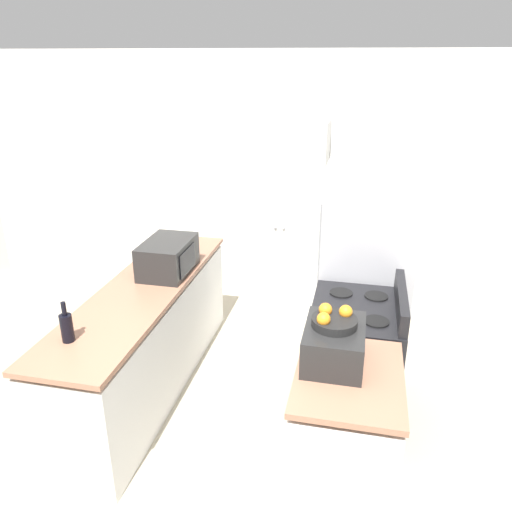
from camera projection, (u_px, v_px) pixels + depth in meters
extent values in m
cube|color=white|center=(286.00, 183.00, 5.18)|extent=(7.00, 0.06, 2.60)
cube|color=silver|center=(147.00, 341.00, 4.00)|extent=(0.58, 2.35, 0.81)
cube|color=#9E6B51|center=(142.00, 290.00, 3.83)|extent=(0.60, 2.39, 0.04)
cube|color=silver|center=(344.00, 442.00, 2.96)|extent=(0.58, 0.79, 0.81)
cube|color=#9E6B51|center=(349.00, 377.00, 2.79)|extent=(0.60, 0.81, 0.04)
cube|color=white|center=(284.00, 220.00, 5.04)|extent=(0.82, 0.46, 1.97)
sphere|color=#B2B2B7|center=(275.00, 228.00, 4.83)|extent=(0.03, 0.03, 0.03)
sphere|color=#B2B2B7|center=(284.00, 228.00, 4.81)|extent=(0.03, 0.03, 0.03)
cube|color=black|center=(353.00, 360.00, 3.69)|extent=(0.64, 0.80, 0.89)
cube|color=black|center=(308.00, 367.00, 3.79)|extent=(0.02, 0.70, 0.49)
cube|color=black|center=(401.00, 301.00, 3.43)|extent=(0.06, 0.76, 0.16)
cylinder|color=black|center=(338.00, 317.00, 3.37)|extent=(0.17, 0.17, 0.01)
cylinder|color=black|center=(341.00, 293.00, 3.72)|extent=(0.17, 0.17, 0.01)
cylinder|color=black|center=(376.00, 321.00, 3.32)|extent=(0.17, 0.17, 0.01)
cylinder|color=black|center=(376.00, 296.00, 3.67)|extent=(0.17, 0.17, 0.01)
cube|color=#B7B7BC|center=(366.00, 265.00, 4.25)|extent=(0.74, 0.75, 1.75)
cylinder|color=gray|center=(319.00, 261.00, 4.11)|extent=(0.02, 0.02, 0.96)
cube|color=black|center=(168.00, 257.00, 4.04)|extent=(0.36, 0.53, 0.27)
cube|color=black|center=(187.00, 260.00, 3.97)|extent=(0.01, 0.33, 0.19)
cylinder|color=black|center=(67.00, 328.00, 3.07)|extent=(0.08, 0.08, 0.18)
cylinder|color=black|center=(64.00, 309.00, 3.02)|extent=(0.03, 0.03, 0.09)
cube|color=black|center=(334.00, 344.00, 2.86)|extent=(0.34, 0.46, 0.22)
cube|color=black|center=(304.00, 341.00, 2.90)|extent=(0.01, 0.32, 0.13)
cylinder|color=black|center=(334.00, 322.00, 2.82)|extent=(0.26, 0.26, 0.05)
sphere|color=orange|center=(346.00, 312.00, 2.85)|extent=(0.08, 0.08, 0.08)
sphere|color=orange|center=(325.00, 309.00, 2.87)|extent=(0.08, 0.08, 0.08)
sphere|color=orange|center=(324.00, 319.00, 2.77)|extent=(0.08, 0.08, 0.08)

